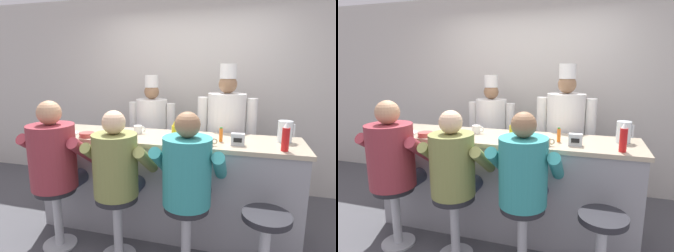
% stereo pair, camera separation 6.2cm
% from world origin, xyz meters
% --- Properties ---
extents(ground_plane, '(20.00, 20.00, 0.00)m').
position_xyz_m(ground_plane, '(0.00, 0.00, 0.00)').
color(ground_plane, '#4C4C51').
extents(wall_back, '(10.00, 0.06, 2.70)m').
position_xyz_m(wall_back, '(0.00, 1.59, 1.35)').
color(wall_back, beige).
rests_on(wall_back, ground_plane).
extents(diner_counter, '(2.67, 0.66, 1.02)m').
position_xyz_m(diner_counter, '(0.00, 0.33, 0.51)').
color(diner_counter, gray).
rests_on(diner_counter, ground_plane).
extents(ketchup_bottle_red, '(0.06, 0.06, 0.25)m').
position_xyz_m(ketchup_bottle_red, '(1.10, 0.11, 1.13)').
color(ketchup_bottle_red, red).
rests_on(ketchup_bottle_red, diner_counter).
extents(mustard_bottle_yellow, '(0.07, 0.07, 0.21)m').
position_xyz_m(mustard_bottle_yellow, '(0.13, 0.17, 1.11)').
color(mustard_bottle_yellow, yellow).
rests_on(mustard_bottle_yellow, diner_counter).
extents(hot_sauce_bottle_orange, '(0.03, 0.03, 0.14)m').
position_xyz_m(hot_sauce_bottle_orange, '(0.55, 0.28, 1.08)').
color(hot_sauce_bottle_orange, orange).
rests_on(hot_sauce_bottle_orange, diner_counter).
extents(water_pitcher_clear, '(0.15, 0.13, 0.20)m').
position_xyz_m(water_pitcher_clear, '(1.14, 0.43, 1.12)').
color(water_pitcher_clear, silver).
rests_on(water_pitcher_clear, diner_counter).
extents(breakfast_plate, '(0.26, 0.26, 0.05)m').
position_xyz_m(breakfast_plate, '(-1.06, 0.14, 1.03)').
color(breakfast_plate, white).
rests_on(breakfast_plate, diner_counter).
extents(cereal_bowl, '(0.15, 0.15, 0.05)m').
position_xyz_m(cereal_bowl, '(-0.79, 0.10, 1.04)').
color(cereal_bowl, '#B24C47').
rests_on(cereal_bowl, diner_counter).
extents(coffee_mug_tan, '(0.13, 0.08, 0.08)m').
position_xyz_m(coffee_mug_tan, '(0.46, 0.11, 1.05)').
color(coffee_mug_tan, beige).
rests_on(coffee_mug_tan, diner_counter).
extents(coffee_mug_white, '(0.13, 0.09, 0.09)m').
position_xyz_m(coffee_mug_white, '(-0.33, 0.39, 1.06)').
color(coffee_mug_white, white).
rests_on(coffee_mug_white, diner_counter).
extents(napkin_dispenser_chrome, '(0.12, 0.07, 0.11)m').
position_xyz_m(napkin_dispenser_chrome, '(0.71, 0.19, 1.07)').
color(napkin_dispenser_chrome, silver).
rests_on(napkin_dispenser_chrome, diner_counter).
extents(diner_seated_maroon, '(0.64, 0.63, 1.43)m').
position_xyz_m(diner_seated_maroon, '(-0.92, -0.23, 0.86)').
color(diner_seated_maroon, '#B2B5BA').
rests_on(diner_seated_maroon, ground_plane).
extents(diner_seated_olive, '(0.59, 0.58, 1.36)m').
position_xyz_m(diner_seated_olive, '(-0.29, -0.24, 0.83)').
color(diner_seated_olive, '#B2B5BA').
rests_on(diner_seated_olive, ground_plane).
extents(diner_seated_teal, '(0.60, 0.60, 1.38)m').
position_xyz_m(diner_seated_teal, '(0.34, -0.24, 0.84)').
color(diner_seated_teal, '#B2B5BA').
rests_on(diner_seated_teal, ground_plane).
extents(empty_stool_round, '(0.38, 0.38, 0.61)m').
position_xyz_m(empty_stool_round, '(0.97, -0.27, 0.41)').
color(empty_stool_round, '#B2B5BA').
rests_on(empty_stool_round, ground_plane).
extents(cook_in_whites_near, '(0.63, 0.41, 1.62)m').
position_xyz_m(cook_in_whites_near, '(-0.42, 1.10, 0.89)').
color(cook_in_whites_near, '#232328').
rests_on(cook_in_whites_near, ground_plane).
extents(cook_in_whites_far, '(0.69, 0.44, 1.76)m').
position_xyz_m(cook_in_whites_far, '(0.56, 0.94, 0.96)').
color(cook_in_whites_far, '#232328').
rests_on(cook_in_whites_far, ground_plane).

